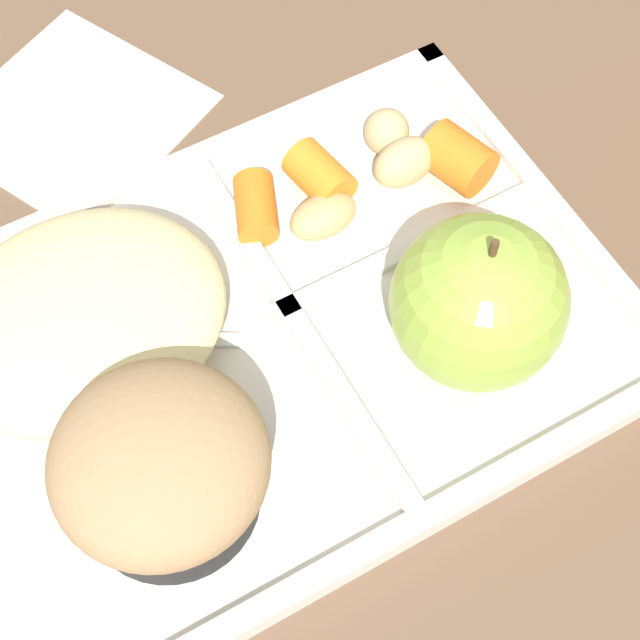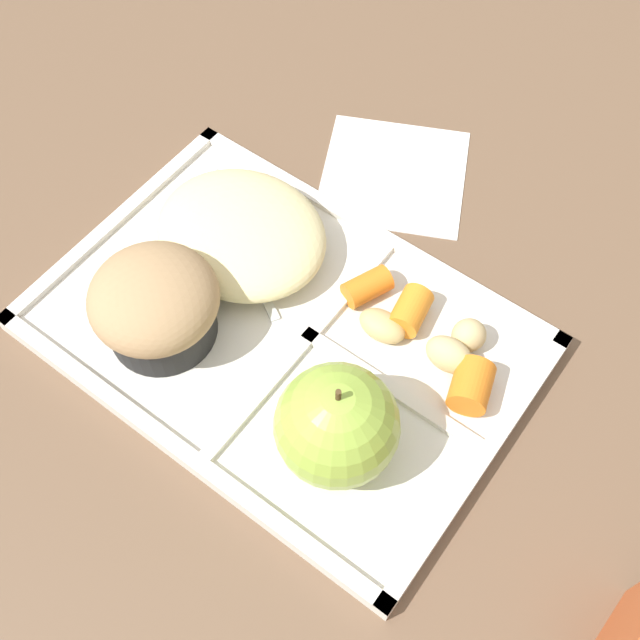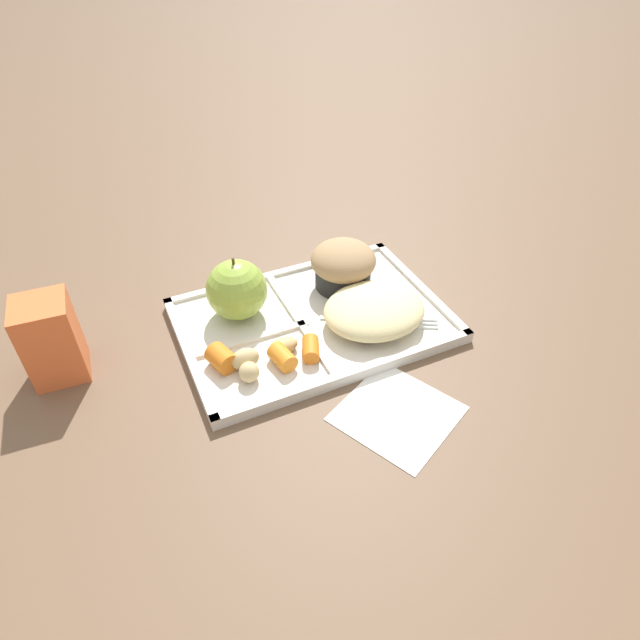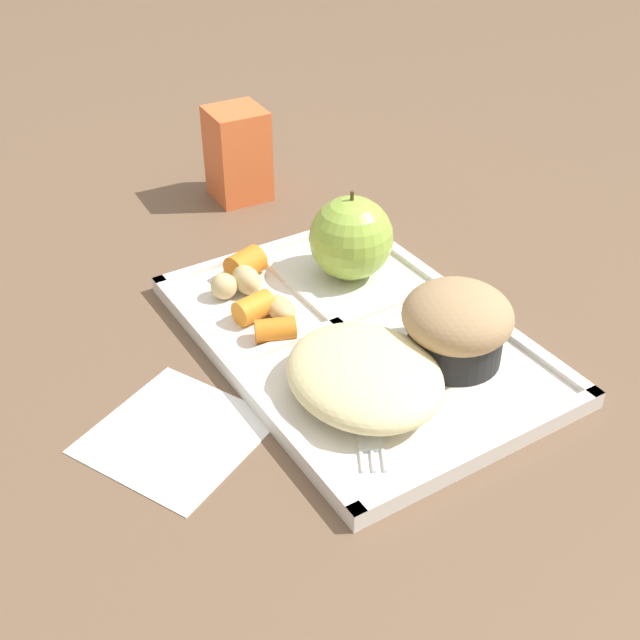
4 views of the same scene
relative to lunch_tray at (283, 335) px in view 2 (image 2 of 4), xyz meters
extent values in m
plane|color=brown|center=(0.00, 0.00, -0.01)|extent=(6.00, 6.00, 0.00)
cube|color=silver|center=(0.00, 0.00, 0.00)|extent=(0.35, 0.24, 0.01)
cube|color=silver|center=(0.00, -0.11, 0.01)|extent=(0.35, 0.01, 0.01)
cube|color=silver|center=(0.00, 0.11, 0.01)|extent=(0.35, 0.01, 0.01)
cube|color=silver|center=(-0.17, 0.00, 0.01)|extent=(0.01, 0.24, 0.01)
cube|color=silver|center=(0.17, 0.00, 0.01)|extent=(0.01, 0.24, 0.01)
cube|color=silver|center=(-0.02, 0.00, 0.01)|extent=(0.01, 0.22, 0.01)
cube|color=silver|center=(-0.09, -0.01, 0.01)|extent=(0.15, 0.01, 0.01)
sphere|color=#93B742|center=(-0.08, 0.05, 0.04)|extent=(0.08, 0.08, 0.08)
cylinder|color=#4C381E|center=(-0.08, 0.05, 0.09)|extent=(0.00, 0.00, 0.01)
cylinder|color=black|center=(0.07, 0.05, 0.02)|extent=(0.08, 0.08, 0.03)
ellipsoid|color=tan|center=(0.07, 0.05, 0.05)|extent=(0.09, 0.09, 0.05)
cylinder|color=orange|center=(-0.13, -0.04, 0.02)|extent=(0.04, 0.04, 0.03)
cylinder|color=orange|center=(-0.03, -0.06, 0.01)|extent=(0.03, 0.04, 0.02)
cylinder|color=orange|center=(-0.07, -0.06, 0.02)|extent=(0.03, 0.04, 0.02)
ellipsoid|color=tan|center=(-0.11, -0.05, 0.02)|extent=(0.04, 0.03, 0.03)
ellipsoid|color=tan|center=(-0.06, -0.04, 0.01)|extent=(0.04, 0.02, 0.02)
ellipsoid|color=tan|center=(-0.11, -0.07, 0.02)|extent=(0.03, 0.03, 0.02)
ellipsoid|color=beige|center=(0.07, -0.04, 0.02)|extent=(0.13, 0.12, 0.04)
sphere|color=brown|center=(0.08, -0.03, 0.02)|extent=(0.04, 0.04, 0.04)
sphere|color=#755B4C|center=(0.04, -0.07, 0.02)|extent=(0.03, 0.03, 0.03)
sphere|color=brown|center=(0.05, -0.03, 0.02)|extent=(0.03, 0.03, 0.03)
sphere|color=brown|center=(0.06, -0.04, 0.02)|extent=(0.03, 0.03, 0.03)
cube|color=silver|center=(0.05, -0.03, 0.01)|extent=(0.09, 0.06, 0.00)
cube|color=silver|center=(0.11, -0.06, 0.01)|extent=(0.04, 0.03, 0.00)
cylinder|color=silver|center=(0.13, -0.08, 0.01)|extent=(0.02, 0.01, 0.00)
cylinder|color=silver|center=(0.13, -0.08, 0.01)|extent=(0.02, 0.01, 0.00)
cylinder|color=silver|center=(0.14, -0.07, 0.01)|extent=(0.02, 0.01, 0.00)
cube|color=white|center=(0.02, -0.18, -0.01)|extent=(0.16, 0.16, 0.00)
camera|label=1|loc=(0.08, 0.21, 0.43)|focal=55.92mm
camera|label=2|loc=(-0.19, 0.21, 0.50)|focal=44.10mm
camera|label=3|loc=(-0.22, -0.51, 0.47)|focal=30.45mm
camera|label=4|loc=(0.46, -0.33, 0.42)|focal=45.32mm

